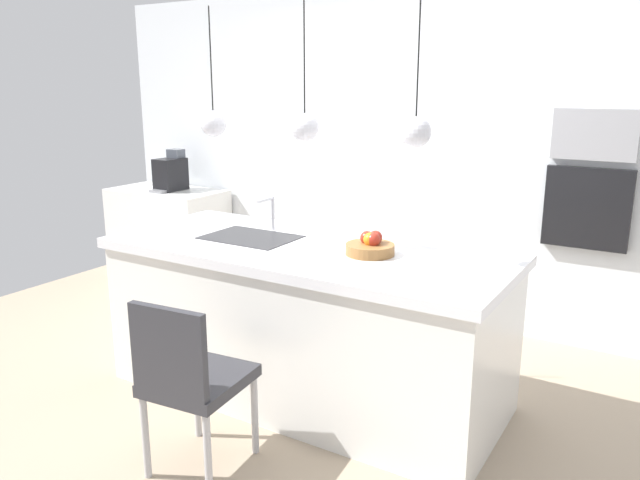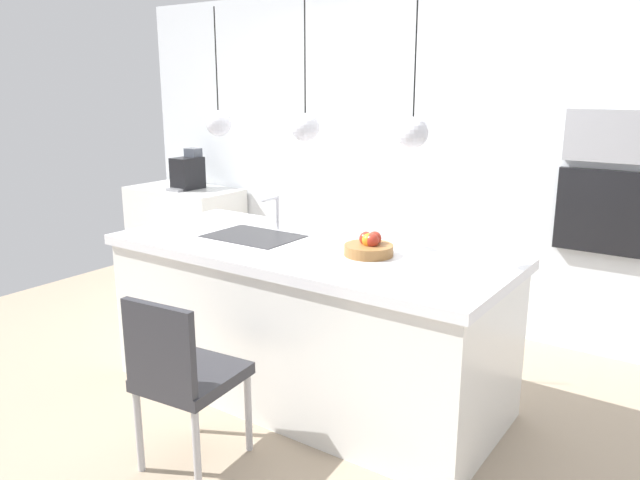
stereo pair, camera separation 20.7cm
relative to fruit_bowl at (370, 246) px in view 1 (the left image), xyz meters
The scene contains 14 objects.
floor 1.07m from the fruit_bowl, behind, with size 6.60×6.60×0.00m, color tan.
back_wall 1.69m from the fruit_bowl, 104.09° to the left, with size 6.00×0.10×2.60m, color white.
kitchen_island 0.66m from the fruit_bowl, behind, with size 2.40×1.01×0.94m.
sink_basin 0.81m from the fruit_bowl, behind, with size 0.56×0.40×0.02m, color #2D2D30.
faucet 0.83m from the fruit_bowl, 167.81° to the left, with size 0.02×0.17×0.22m.
fruit_bowl is the anchor object (origin of this frame).
side_counter 3.12m from the fruit_bowl, 156.12° to the left, with size 1.10×0.60×0.88m, color white.
coffee_machine 3.01m from the fruit_bowl, 155.55° to the left, with size 0.20×0.35×0.38m.
microwave 1.86m from the fruit_bowl, 60.20° to the left, with size 0.54×0.08×0.34m, color #9E9EA3.
oven 1.78m from the fruit_bowl, 60.20° to the left, with size 0.56×0.08×0.56m, color black.
chair_near 1.19m from the fruit_bowl, 113.52° to the right, with size 0.47×0.51×0.91m.
pendant_light_left 1.25m from the fruit_bowl, behind, with size 0.16×0.16×0.76m.
pendant_light_center 0.76m from the fruit_bowl, behind, with size 0.16×0.16×0.76m.
pendant_light_right 0.69m from the fruit_bowl, ahead, with size 0.16×0.16×0.76m.
Camera 1 is at (1.89, -2.94, 1.86)m, focal length 34.74 mm.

